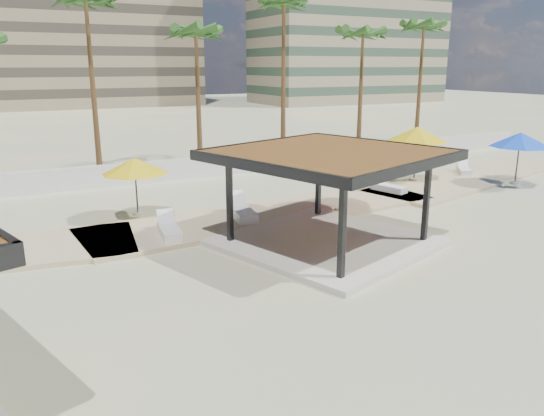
{
  "coord_description": "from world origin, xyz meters",
  "views": [
    {
      "loc": [
        -8.24,
        -12.6,
        6.32
      ],
      "look_at": [
        0.23,
        3.51,
        1.4
      ],
      "focal_mm": 35.0,
      "sensor_mm": 36.0,
      "label": 1
    }
  ],
  "objects_px": {
    "pavilion_central": "(329,189)",
    "lounger_d": "(464,170)",
    "lounger_a": "(169,230)",
    "lounger_c": "(388,188)",
    "lounger_b": "(242,212)",
    "umbrella_c": "(342,159)"
  },
  "relations": [
    {
      "from": "pavilion_central",
      "to": "lounger_d",
      "type": "distance_m",
      "value": 15.57
    },
    {
      "from": "pavilion_central",
      "to": "lounger_a",
      "type": "xyz_separation_m",
      "value": [
        -4.89,
        3.23,
        -1.71
      ]
    },
    {
      "from": "umbrella_c",
      "to": "lounger_b",
      "type": "bearing_deg",
      "value": 167.0
    },
    {
      "from": "umbrella_c",
      "to": "pavilion_central",
      "type": "bearing_deg",
      "value": -131.26
    },
    {
      "from": "lounger_c",
      "to": "pavilion_central",
      "type": "bearing_deg",
      "value": 110.0
    },
    {
      "from": "umbrella_c",
      "to": "lounger_b",
      "type": "distance_m",
      "value": 4.84
    },
    {
      "from": "pavilion_central",
      "to": "lounger_a",
      "type": "distance_m",
      "value": 6.1
    },
    {
      "from": "lounger_c",
      "to": "lounger_b",
      "type": "bearing_deg",
      "value": 80.19
    },
    {
      "from": "lounger_a",
      "to": "lounger_d",
      "type": "relative_size",
      "value": 1.13
    },
    {
      "from": "lounger_b",
      "to": "lounger_c",
      "type": "distance_m",
      "value": 8.56
    },
    {
      "from": "umbrella_c",
      "to": "lounger_a",
      "type": "height_order",
      "value": "umbrella_c"
    },
    {
      "from": "lounger_b",
      "to": "lounger_c",
      "type": "xyz_separation_m",
      "value": [
        8.51,
        0.91,
        -0.04
      ]
    },
    {
      "from": "pavilion_central",
      "to": "lounger_d",
      "type": "relative_size",
      "value": 4.65
    },
    {
      "from": "lounger_b",
      "to": "lounger_d",
      "type": "height_order",
      "value": "lounger_b"
    },
    {
      "from": "umbrella_c",
      "to": "lounger_b",
      "type": "relative_size",
      "value": 1.39
    },
    {
      "from": "lounger_c",
      "to": "lounger_d",
      "type": "relative_size",
      "value": 1.08
    },
    {
      "from": "lounger_a",
      "to": "lounger_d",
      "type": "bearing_deg",
      "value": -72.1
    },
    {
      "from": "lounger_a",
      "to": "pavilion_central",
      "type": "bearing_deg",
      "value": -115.76
    },
    {
      "from": "lounger_a",
      "to": "lounger_d",
      "type": "distance_m",
      "value": 19.17
    },
    {
      "from": "lounger_c",
      "to": "lounger_d",
      "type": "xyz_separation_m",
      "value": [
        6.96,
        1.54,
        -0.0
      ]
    },
    {
      "from": "lounger_b",
      "to": "lounger_c",
      "type": "relative_size",
      "value": 1.22
    },
    {
      "from": "umbrella_c",
      "to": "lounger_d",
      "type": "bearing_deg",
      "value": 17.07
    }
  ]
}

